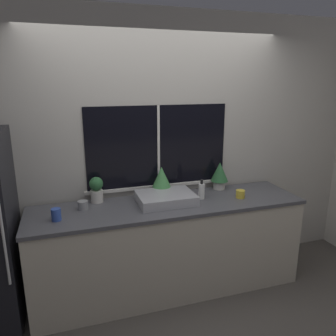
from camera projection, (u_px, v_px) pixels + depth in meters
name	position (u px, v px, depth m)	size (l,w,h in m)	color
ground_plane	(179.00, 307.00, 3.05)	(14.00, 14.00, 0.00)	#4C4742
wall_back	(157.00, 150.00, 3.35)	(8.00, 0.09, 2.70)	#BCB7AD
wall_right	(295.00, 129.00, 4.75)	(0.06, 7.00, 2.70)	#BCB7AD
counter	(169.00, 247.00, 3.23)	(2.60, 0.66, 0.91)	beige
sink	(166.00, 198.00, 3.13)	(0.54, 0.45, 0.26)	#ADADB2
potted_plant_left	(96.00, 189.00, 3.11)	(0.13, 0.13, 0.25)	silver
potted_plant_center	(162.00, 179.00, 3.29)	(0.19, 0.19, 0.30)	silver
potted_plant_right	(220.00, 174.00, 3.48)	(0.19, 0.19, 0.29)	silver
soap_bottle	(202.00, 191.00, 3.21)	(0.06, 0.06, 0.20)	white
mug_yellow	(240.00, 194.00, 3.25)	(0.09, 0.09, 0.08)	gold
mug_grey	(83.00, 205.00, 2.95)	(0.09, 0.09, 0.08)	gray
mug_blue	(56.00, 215.00, 2.72)	(0.08, 0.08, 0.10)	#3351AD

